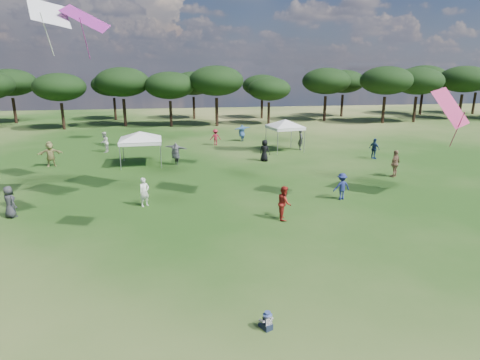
# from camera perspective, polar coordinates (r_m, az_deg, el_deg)

# --- Properties ---
(tree_line) EXTENTS (108.78, 17.63, 7.77)m
(tree_line) POSITION_cam_1_polar(r_m,az_deg,el_deg) (55.16, -4.70, 13.70)
(tree_line) COLOR black
(tree_line) RESTS_ON ground
(tent_left) EXTENTS (6.21, 6.21, 2.86)m
(tent_left) POSITION_cam_1_polar(r_m,az_deg,el_deg) (31.32, -14.03, 6.50)
(tent_left) COLOR gray
(tent_left) RESTS_ON ground
(tent_right) EXTENTS (5.45, 5.45, 3.12)m
(tent_right) POSITION_cam_1_polar(r_m,az_deg,el_deg) (35.89, 6.46, 8.37)
(tent_right) COLOR gray
(tent_right) RESTS_ON ground
(toddler) EXTENTS (0.42, 0.46, 0.56)m
(toddler) POSITION_cam_1_polar(r_m,az_deg,el_deg) (11.93, 3.85, -19.41)
(toddler) COLOR #161E32
(toddler) RESTS_ON ground
(festival_crowd) EXTENTS (28.63, 23.39, 1.91)m
(festival_crowd) POSITION_cam_1_polar(r_m,az_deg,el_deg) (30.68, -6.74, 3.68)
(festival_crowd) COLOR beige
(festival_crowd) RESTS_ON ground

